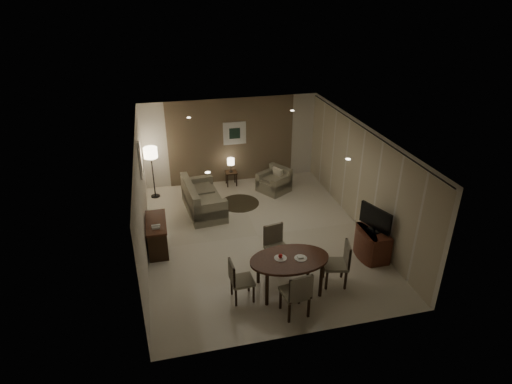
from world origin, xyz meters
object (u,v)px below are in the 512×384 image
object	(u,v)px
sofa	(203,197)
chair_right	(335,264)
chair_left	(242,280)
side_table	(231,178)
chair_near	(295,292)
armchair	(274,180)
dining_table	(289,274)
tv_cabinet	(373,243)
chair_far	(278,249)
console_desk	(157,235)
floor_lamp	(153,173)

from	to	relation	value
sofa	chair_right	bearing A→B (deg)	-155.07
chair_left	side_table	xyz separation A→B (m)	(0.77, 5.39, -0.23)
side_table	chair_right	bearing A→B (deg)	-77.01
chair_near	armchair	bearing A→B (deg)	-108.73
chair_left	chair_near	bearing A→B (deg)	-129.18
dining_table	tv_cabinet	bearing A→B (deg)	17.07
dining_table	sofa	distance (m)	4.05
tv_cabinet	chair_near	world-z (taller)	chair_near
chair_left	chair_far	bearing A→B (deg)	-52.46
tv_cabinet	console_desk	bearing A→B (deg)	162.95
dining_table	side_table	size ratio (longest dim) A/B	3.65
chair_far	chair_right	bearing A→B (deg)	-49.69
dining_table	floor_lamp	distance (m)	5.71
console_desk	chair_far	xyz separation A→B (m)	(2.60, -1.41, 0.13)
console_desk	dining_table	size ratio (longest dim) A/B	0.73
chair_far	side_table	xyz separation A→B (m)	(-0.21, 4.55, -0.28)
side_table	floor_lamp	xyz separation A→B (m)	(-2.38, -0.27, 0.56)
console_desk	chair_right	bearing A→B (deg)	-31.69
console_desk	chair_near	size ratio (longest dim) A/B	1.17
tv_cabinet	armchair	xyz separation A→B (m)	(-1.31, 3.89, 0.02)
chair_near	tv_cabinet	bearing A→B (deg)	-156.67
dining_table	chair_far	bearing A→B (deg)	91.47
armchair	chair_right	bearing A→B (deg)	-31.19
chair_left	floor_lamp	size ratio (longest dim) A/B	0.58
chair_near	side_table	xyz separation A→B (m)	(-0.12, 6.05, -0.29)
chair_far	tv_cabinet	bearing A→B (deg)	-13.10
chair_left	dining_table	bearing A→B (deg)	-89.68
chair_left	sofa	world-z (taller)	chair_left
floor_lamp	side_table	bearing A→B (deg)	6.42
console_desk	chair_near	xyz separation A→B (m)	(2.51, -2.91, 0.14)
console_desk	chair_right	xyz separation A→B (m)	(3.63, -2.24, 0.12)
armchair	chair_near	bearing A→B (deg)	-43.18
armchair	floor_lamp	bearing A→B (deg)	-129.30
chair_far	armchair	size ratio (longest dim) A/B	1.22
chair_left	chair_right	bearing A→B (deg)	-92.65
side_table	chair_near	bearing A→B (deg)	-88.84
dining_table	side_table	bearing A→B (deg)	92.47
chair_far	chair_right	size ratio (longest dim) A/B	1.01
side_table	tv_cabinet	bearing A→B (deg)	-61.64
tv_cabinet	dining_table	bearing A→B (deg)	-162.93
chair_far	floor_lamp	distance (m)	5.01
tv_cabinet	chair_near	size ratio (longest dim) A/B	0.88
console_desk	chair_left	bearing A→B (deg)	-54.45
dining_table	floor_lamp	size ratio (longest dim) A/B	1.06
console_desk	side_table	bearing A→B (deg)	52.70
floor_lamp	sofa	bearing A→B (deg)	-42.92
armchair	sofa	bearing A→B (deg)	-103.28
chair_right	floor_lamp	world-z (taller)	floor_lamp
dining_table	chair_near	distance (m)	0.73
tv_cabinet	side_table	xyz separation A→B (m)	(-2.50, 4.63, -0.12)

